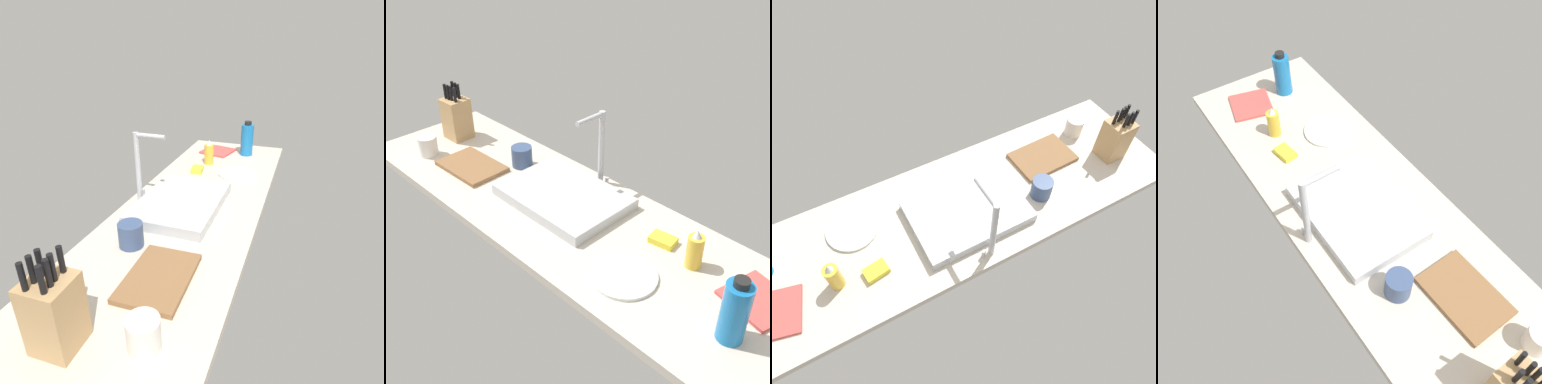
# 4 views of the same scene
# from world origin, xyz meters

# --- Properties ---
(countertop_slab) EXTENTS (1.99, 0.60, 0.04)m
(countertop_slab) POSITION_xyz_m (0.00, 0.00, 0.02)
(countertop_slab) COLOR beige
(countertop_slab) RESTS_ON ground
(sink_basin) EXTENTS (0.48, 0.34, 0.04)m
(sink_basin) POSITION_xyz_m (-0.02, 0.04, 0.06)
(sink_basin) COLOR #B7BABF
(sink_basin) RESTS_ON countertop_slab
(faucet) EXTENTS (0.06, 0.15, 0.32)m
(faucet) POSITION_xyz_m (-0.02, 0.23, 0.22)
(faucet) COLOR #B7BABF
(faucet) RESTS_ON countertop_slab
(knife_block) EXTENTS (0.11, 0.11, 0.27)m
(knife_block) POSITION_xyz_m (-0.79, 0.06, 0.14)
(knife_block) COLOR tan
(knife_block) RESTS_ON countertop_slab
(cutting_board) EXTENTS (0.29, 0.20, 0.02)m
(cutting_board) POSITION_xyz_m (-0.49, -0.06, 0.04)
(cutting_board) COLOR brown
(cutting_board) RESTS_ON countertop_slab
(soap_bottle) EXTENTS (0.05, 0.05, 0.14)m
(soap_bottle) POSITION_xyz_m (0.55, 0.09, 0.10)
(soap_bottle) COLOR gold
(soap_bottle) RESTS_ON countertop_slab
(dinner_plate) EXTENTS (0.21, 0.21, 0.01)m
(dinner_plate) POSITION_xyz_m (0.43, -0.12, 0.04)
(dinner_plate) COLOR silver
(dinner_plate) RESTS_ON countertop_slab
(dish_towel) EXTENTS (0.22, 0.22, 0.01)m
(dish_towel) POSITION_xyz_m (0.78, 0.09, 0.04)
(dish_towel) COLOR #CC4C47
(dish_towel) RESTS_ON countertop_slab
(coffee_mug) EXTENTS (0.09, 0.09, 0.09)m
(coffee_mug) POSITION_xyz_m (-0.73, -0.13, 0.08)
(coffee_mug) COLOR silver
(coffee_mug) RESTS_ON countertop_slab
(ceramic_cup) EXTENTS (0.09, 0.09, 0.09)m
(ceramic_cup) POSITION_xyz_m (-0.36, 0.11, 0.08)
(ceramic_cup) COLOR #384C75
(ceramic_cup) RESTS_ON countertop_slab
(dish_sponge) EXTENTS (0.10, 0.07, 0.02)m
(dish_sponge) POSITION_xyz_m (0.41, 0.11, 0.05)
(dish_sponge) COLOR yellow
(dish_sponge) RESTS_ON countertop_slab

